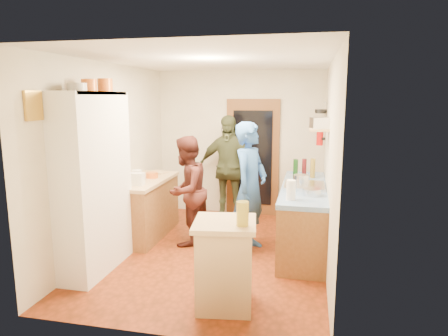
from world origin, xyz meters
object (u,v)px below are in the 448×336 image
(hutch_body, at_px, (94,183))
(island_base, at_px, (225,266))
(person_left, at_px, (189,190))
(right_counter_base, at_px, (303,218))
(person_back, at_px, (228,168))
(person_hob, at_px, (251,188))

(hutch_body, relative_size, island_base, 2.56)
(person_left, bearing_deg, hutch_body, -26.83)
(right_counter_base, relative_size, person_back, 1.20)
(person_left, bearing_deg, person_back, 175.87)
(person_left, xyz_separation_m, person_back, (0.33, 1.22, 0.12))
(hutch_body, height_order, island_base, hutch_body)
(hutch_body, relative_size, person_back, 1.20)
(person_left, bearing_deg, person_hob, 94.19)
(hutch_body, bearing_deg, person_hob, 29.45)
(island_base, bearing_deg, person_left, 117.95)
(person_hob, relative_size, person_left, 1.14)
(right_counter_base, bearing_deg, person_left, -173.63)
(person_hob, height_order, person_left, person_hob)
(hutch_body, height_order, person_left, hutch_body)
(right_counter_base, xyz_separation_m, island_base, (-0.75, -1.86, 0.01))
(right_counter_base, height_order, person_hob, person_hob)
(right_counter_base, relative_size, person_hob, 1.22)
(island_base, bearing_deg, hutch_body, 162.39)
(right_counter_base, distance_m, person_left, 1.69)
(island_base, relative_size, person_back, 0.47)
(person_left, distance_m, person_back, 1.27)
(right_counter_base, height_order, person_left, person_left)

